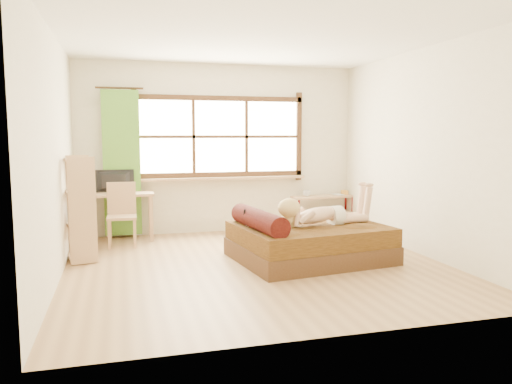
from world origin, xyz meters
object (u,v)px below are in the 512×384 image
object	(u,v)px
desk	(114,199)
bed	(306,241)
kitten	(253,217)
pipe_shelf	(324,204)
woman	(323,204)
chair	(122,211)
bookshelf	(80,208)

from	to	relation	value
desk	bed	bearing A→B (deg)	-36.98
bed	desk	size ratio (longest dim) A/B	1.70
kitten	pipe_shelf	size ratio (longest dim) A/B	0.24
woman	pipe_shelf	distance (m)	2.23
pipe_shelf	chair	bearing A→B (deg)	-177.45
desk	pipe_shelf	xyz separation A→B (m)	(3.42, 0.12, -0.22)
bookshelf	woman	bearing A→B (deg)	-26.17
desk	chair	world-z (taller)	chair
bed	kitten	size ratio (longest dim) A/B	7.33
woman	desk	world-z (taller)	woman
bed	pipe_shelf	distance (m)	2.26
woman	kitten	xyz separation A→B (m)	(-0.87, 0.15, -0.16)
kitten	bookshelf	xyz separation A→B (m)	(-2.08, 0.66, 0.11)
chair	woman	bearing A→B (deg)	-30.80
desk	chair	size ratio (longest dim) A/B	1.29
pipe_shelf	bookshelf	size ratio (longest dim) A/B	0.87
kitten	bookshelf	world-z (taller)	bookshelf
bed	bookshelf	size ratio (longest dim) A/B	1.51
desk	pipe_shelf	world-z (taller)	desk
woman	desk	xyz separation A→B (m)	(-2.54, 1.91, -0.10)
desk	bookshelf	distance (m)	1.17
kitten	chair	distance (m)	2.10
bed	bookshelf	bearing A→B (deg)	156.65
desk	bookshelf	size ratio (longest dim) A/B	0.89
kitten	pipe_shelf	bearing A→B (deg)	39.28
kitten	chair	world-z (taller)	chair
chair	pipe_shelf	distance (m)	3.36
desk	bookshelf	bearing A→B (deg)	-108.93
bed	woman	xyz separation A→B (m)	(0.19, -0.04, 0.48)
kitten	pipe_shelf	world-z (taller)	kitten
kitten	bookshelf	distance (m)	2.18
pipe_shelf	desk	bearing A→B (deg)	176.21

